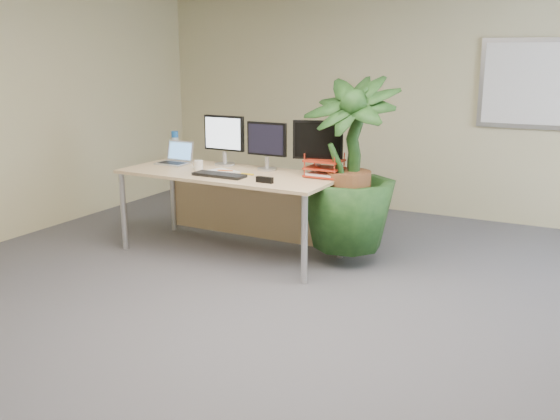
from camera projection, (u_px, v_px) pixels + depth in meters
The scene contains 17 objects.
floor at pixel (260, 349), 4.05m from camera, with size 8.00×8.00×0.00m, color #444348.
back_wall at pixel (429, 99), 7.16m from camera, with size 7.00×0.04×2.70m, color #C9C08E.
whiteboard at pixel (543, 84), 6.54m from camera, with size 1.30×0.04×0.95m.
desk at pixel (236, 188), 5.94m from camera, with size 2.07×0.91×0.79m.
floor_plant at pixel (348, 182), 5.55m from camera, with size 0.84×0.84×1.50m, color #133413.
monitor_left at pixel (224, 137), 6.09m from camera, with size 0.44×0.20×0.49m.
monitor_right at pixel (267, 143), 5.85m from camera, with size 0.41×0.18×0.45m.
monitor_dark at pixel (318, 144), 5.57m from camera, with size 0.44×0.20×0.50m.
laptop at pixel (176, 158), 6.24m from camera, with size 0.31×0.28×0.22m.
keyboard at pixel (219, 175), 5.60m from camera, with size 0.49×0.16×0.03m, color black.
coffee_mug at pixel (198, 165), 5.89m from camera, with size 0.12×0.08×0.09m.
spiral_notebook at pixel (222, 172), 5.80m from camera, with size 0.28×0.21×0.01m, color white.
orange_pen at pixel (225, 171), 5.79m from camera, with size 0.01×0.01×0.15m, color orange.
yellow_highlighter at pixel (248, 174), 5.67m from camera, with size 0.02×0.02×0.12m, color gold.
water_bottle at pixel (175, 146), 6.46m from camera, with size 0.08×0.08×0.30m.
letter_tray at pixel (324, 170), 5.56m from camera, with size 0.32×0.25×0.15m.
stapler at pixel (265, 180), 5.32m from camera, with size 0.15×0.04×0.05m, color black.
Camera 1 is at (1.82, -3.22, 1.87)m, focal length 40.00 mm.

